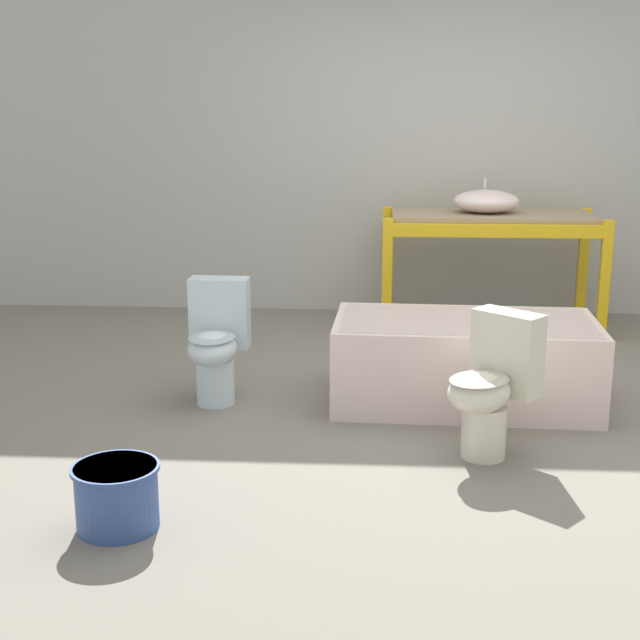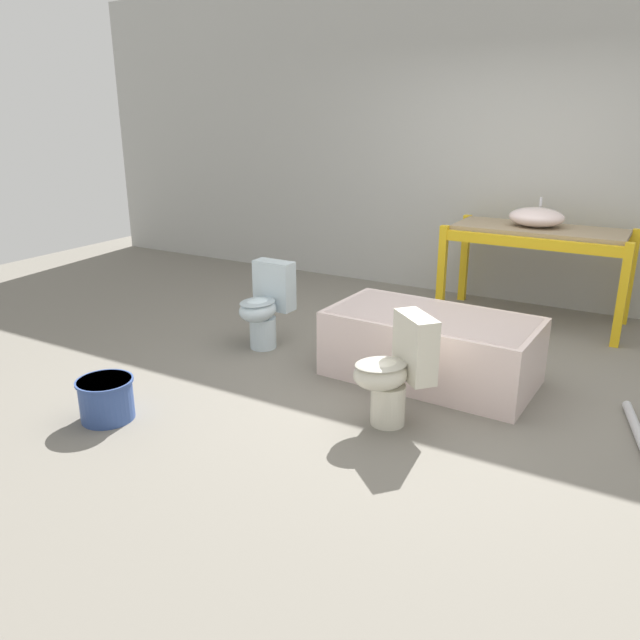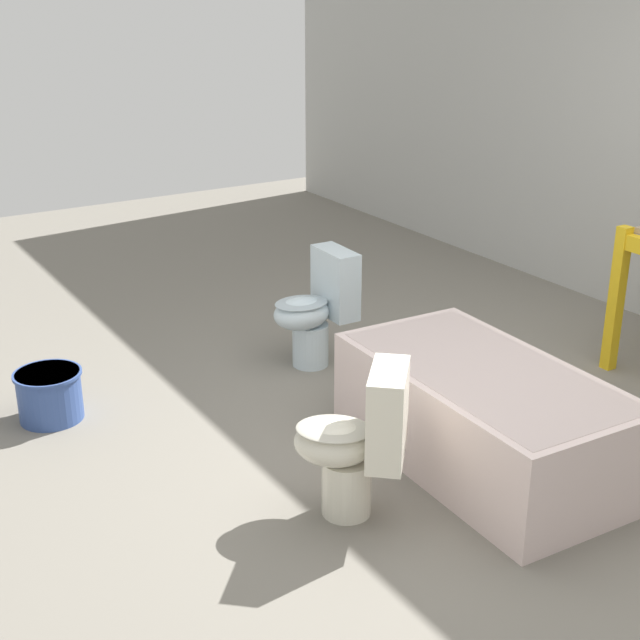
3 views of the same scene
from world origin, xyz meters
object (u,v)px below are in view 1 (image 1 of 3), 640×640
bathtub_main (465,356)px  toilet_near (491,385)px  sink_basin (486,201)px  toilet_far (216,342)px  bucket_white (117,495)px

bathtub_main → toilet_near: (0.05, -0.76, 0.07)m
sink_basin → toilet_near: bearing=-95.7°
toilet_near → sink_basin: bearing=126.0°
toilet_far → bucket_white: size_ratio=1.96×
bucket_white → toilet_near: bearing=28.6°
bathtub_main → bucket_white: bearing=-131.4°
bathtub_main → toilet_far: bearing=-175.7°
sink_basin → toilet_far: bearing=-133.5°
toilet_far → bathtub_main: bearing=3.9°
toilet_near → toilet_far: (-1.47, 0.71, 0.00)m
toilet_near → toilet_far: size_ratio=1.00×
bathtub_main → bucket_white: 2.26m
toilet_near → bucket_white: (-1.60, -0.87, -0.21)m
sink_basin → bathtub_main: 1.91m
sink_basin → toilet_near: 2.61m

